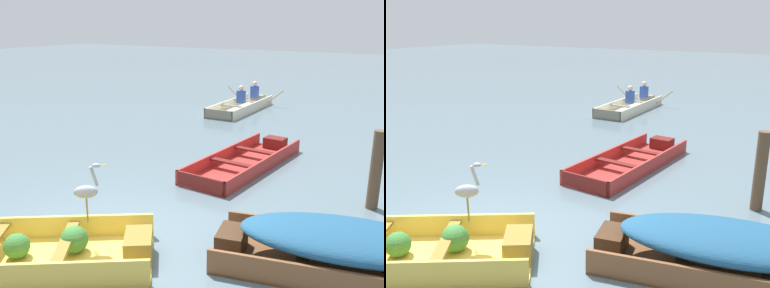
# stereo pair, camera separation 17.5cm
# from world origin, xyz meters

# --- Properties ---
(ground_plane) EXTENTS (80.00, 80.00, 0.00)m
(ground_plane) POSITION_xyz_m (0.00, 0.00, 0.00)
(ground_plane) COLOR slate
(dinghy_yellow_foreground) EXTENTS (3.41, 2.89, 0.42)m
(dinghy_yellow_foreground) POSITION_xyz_m (-0.51, -0.64, 0.14)
(dinghy_yellow_foreground) COLOR #E5BC47
(dinghy_yellow_foreground) RESTS_ON ground
(skiff_red_mid_moored) EXTENTS (1.39, 3.58, 0.30)m
(skiff_red_mid_moored) POSITION_xyz_m (0.22, 4.40, 0.10)
(skiff_red_mid_moored) COLOR #AD2D28
(skiff_red_mid_moored) RESTS_ON ground
(skiff_wooden_brown_far_moored) EXTENTS (3.45, 1.89, 0.64)m
(skiff_wooden_brown_far_moored) POSITION_xyz_m (2.93, 1.14, 0.37)
(skiff_wooden_brown_far_moored) COLOR brown
(skiff_wooden_brown_far_moored) RESTS_ON ground
(rowboat_cream_with_crew) EXTENTS (2.28, 3.55, 0.90)m
(rowboat_cream_with_crew) POSITION_xyz_m (-2.39, 9.98, 0.17)
(rowboat_cream_with_crew) COLOR beige
(rowboat_cream_with_crew) RESTS_ON ground
(heron_on_dinghy) EXTENTS (0.41, 0.34, 0.84)m
(heron_on_dinghy) POSITION_xyz_m (-0.19, -0.07, 0.88)
(heron_on_dinghy) COLOR olive
(heron_on_dinghy) RESTS_ON dinghy_yellow_foreground
(mooring_post) EXTENTS (0.20, 0.20, 1.36)m
(mooring_post) POSITION_xyz_m (2.96, 3.38, 0.68)
(mooring_post) COLOR brown
(mooring_post) RESTS_ON ground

